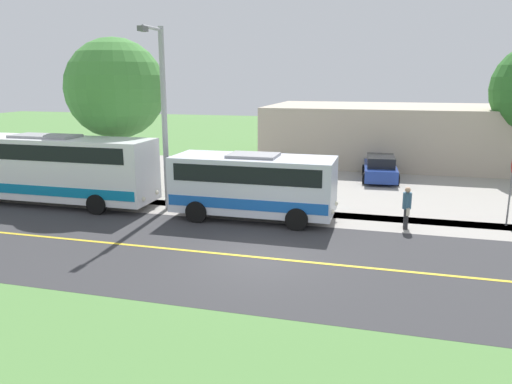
{
  "coord_description": "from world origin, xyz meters",
  "views": [
    {
      "loc": [
        14.94,
        3.92,
        5.86
      ],
      "look_at": [
        -3.5,
        -1.07,
        1.4
      ],
      "focal_mm": 34.43,
      "sensor_mm": 36.0,
      "label": 1
    }
  ],
  "objects": [
    {
      "name": "ground_plane",
      "position": [
        0.0,
        0.0,
        0.0
      ],
      "size": [
        120.0,
        120.0,
        0.0
      ],
      "primitive_type": "plane",
      "color": "#548442"
    },
    {
      "name": "parked_car_near",
      "position": [
        -14.2,
        3.57,
        0.69
      ],
      "size": [
        4.5,
        2.22,
        1.45
      ],
      "color": "navy",
      "rests_on": "ground"
    },
    {
      "name": "parking_lot_surface",
      "position": [
        -12.4,
        3.0,
        0.0
      ],
      "size": [
        14.0,
        36.0,
        0.01
      ],
      "primitive_type": "cube",
      "color": "#9E9991",
      "rests_on": "ground"
    },
    {
      "name": "pedestrian_with_bags",
      "position": [
        -4.66,
        4.79,
        0.91
      ],
      "size": [
        0.72,
        0.34,
        1.69
      ],
      "color": "#262628",
      "rests_on": "ground"
    },
    {
      "name": "street_light_pole",
      "position": [
        -4.88,
        -5.65,
        4.4
      ],
      "size": [
        1.97,
        0.24,
        7.98
      ],
      "color": "#9E9EA3",
      "rests_on": "ground"
    },
    {
      "name": "commercial_building",
      "position": [
        -21.4,
        4.5,
        1.97
      ],
      "size": [
        10.0,
        17.89,
        3.94
      ],
      "primitive_type": "cube",
      "color": "#B7A893",
      "rests_on": "ground"
    },
    {
      "name": "road_surface",
      "position": [
        0.0,
        0.0,
        0.0
      ],
      "size": [
        8.0,
        100.0,
        0.01
      ],
      "primitive_type": "cube",
      "color": "#333335",
      "rests_on": "ground"
    },
    {
      "name": "shuttle_bus_front",
      "position": [
        -4.55,
        -1.46,
        1.53
      ],
      "size": [
        2.75,
        6.92,
        2.77
      ],
      "color": "silver",
      "rests_on": "ground"
    },
    {
      "name": "sidewalk",
      "position": [
        -5.2,
        0.0,
        0.0
      ],
      "size": [
        2.4,
        100.0,
        0.01
      ],
      "primitive_type": "cube",
      "color": "#9E9991",
      "rests_on": "ground"
    },
    {
      "name": "transit_bus_rear",
      "position": [
        -4.47,
        -11.48,
        1.79
      ],
      "size": [
        2.6,
        10.52,
        3.28
      ],
      "color": "white",
      "rests_on": "ground"
    },
    {
      "name": "road_centre_line",
      "position": [
        0.0,
        0.0,
        0.01
      ],
      "size": [
        0.16,
        100.0,
        0.0
      ],
      "primitive_type": "cube",
      "color": "gold",
      "rests_on": "ground"
    },
    {
      "name": "tree_curbside",
      "position": [
        -7.4,
        -9.41,
        5.32
      ],
      "size": [
        4.97,
        4.97,
        7.82
      ],
      "color": "#4C3826",
      "rests_on": "ground"
    },
    {
      "name": "stop_sign",
      "position": [
        -6.1,
        8.76,
        1.96
      ],
      "size": [
        0.76,
        0.07,
        2.88
      ],
      "color": "slate",
      "rests_on": "ground"
    }
  ]
}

